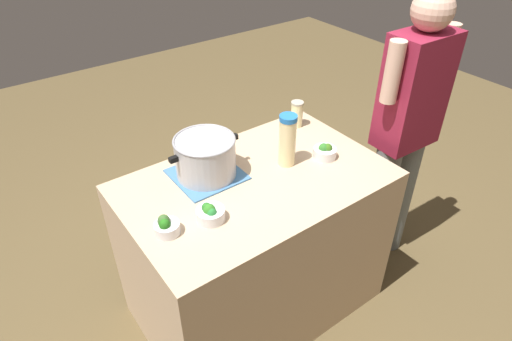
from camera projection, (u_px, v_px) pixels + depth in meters
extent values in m
plane|color=brown|center=(256.00, 300.00, 2.58)|extent=(8.00, 8.00, 0.00)
cube|color=tan|center=(256.00, 246.00, 2.32)|extent=(1.25, 0.79, 0.88)
cube|color=teal|center=(207.00, 174.00, 2.09)|extent=(0.31, 0.30, 0.01)
cylinder|color=#B7B7BC|center=(205.00, 157.00, 2.03)|extent=(0.28, 0.28, 0.19)
torus|color=#99999E|center=(204.00, 140.00, 1.98)|extent=(0.29, 0.29, 0.01)
cube|color=black|center=(174.00, 159.00, 1.93)|extent=(0.04, 0.02, 0.02)
cube|color=black|center=(234.00, 137.00, 2.08)|extent=(0.04, 0.02, 0.02)
cylinder|color=beige|center=(287.00, 142.00, 2.10)|extent=(0.08, 0.08, 0.24)
cylinder|color=blue|center=(288.00, 118.00, 2.03)|extent=(0.09, 0.09, 0.02)
ellipsoid|color=yellow|center=(289.00, 139.00, 2.10)|extent=(0.04, 0.04, 0.01)
cylinder|color=beige|center=(297.00, 115.00, 2.44)|extent=(0.07, 0.07, 0.14)
cylinder|color=#B2AD99|center=(297.00, 103.00, 2.40)|extent=(0.07, 0.07, 0.01)
cylinder|color=silver|center=(167.00, 228.00, 1.76)|extent=(0.10, 0.10, 0.05)
ellipsoid|color=#267727|center=(166.00, 224.00, 1.75)|extent=(0.04, 0.04, 0.05)
ellipsoid|color=#25701A|center=(165.00, 225.00, 1.73)|extent=(0.04, 0.04, 0.05)
ellipsoid|color=#3C642C|center=(164.00, 221.00, 1.75)|extent=(0.05, 0.05, 0.06)
cylinder|color=silver|center=(325.00, 153.00, 2.20)|extent=(0.12, 0.12, 0.05)
ellipsoid|color=#386B1A|center=(328.00, 149.00, 2.19)|extent=(0.05, 0.05, 0.05)
ellipsoid|color=#317327|center=(324.00, 149.00, 2.19)|extent=(0.05, 0.05, 0.06)
cylinder|color=silver|center=(211.00, 215.00, 1.82)|extent=(0.12, 0.12, 0.05)
ellipsoid|color=#297024|center=(207.00, 208.00, 1.81)|extent=(0.04, 0.04, 0.05)
ellipsoid|color=#327F25|center=(209.00, 210.00, 1.81)|extent=(0.05, 0.05, 0.06)
ellipsoid|color=#2A8135|center=(212.00, 213.00, 1.80)|extent=(0.04, 0.04, 0.05)
cylinder|color=slate|center=(378.00, 207.00, 2.62)|extent=(0.14, 0.14, 0.83)
cylinder|color=slate|center=(400.00, 194.00, 2.72)|extent=(0.14, 0.14, 0.83)
cube|color=maroon|center=(414.00, 91.00, 2.25)|extent=(0.35, 0.21, 0.61)
sphere|color=#D6A992|center=(433.00, 10.00, 2.02)|extent=(0.20, 0.20, 0.20)
cylinder|color=#D6A992|center=(393.00, 72.00, 2.06)|extent=(0.08, 0.08, 0.30)
cylinder|color=#D6A992|center=(447.00, 53.00, 2.26)|extent=(0.08, 0.08, 0.30)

